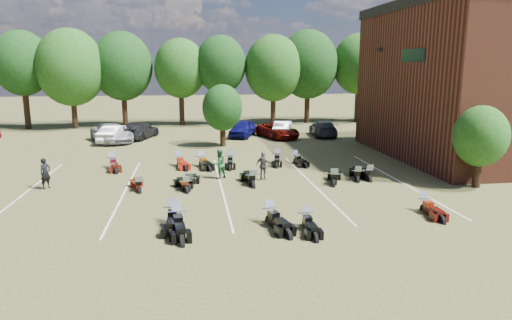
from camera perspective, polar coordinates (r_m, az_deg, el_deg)
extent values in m
plane|color=brown|center=(22.12, 3.97, -5.07)|extent=(160.00, 160.00, 0.00)
imported|color=#B7B7BB|center=(40.15, -17.14, 3.16)|extent=(2.59, 4.76, 1.49)
imported|color=#95989D|center=(40.47, -17.59, 3.22)|extent=(4.54, 6.03, 1.52)
imported|color=black|center=(41.72, -14.42, 3.60)|extent=(3.60, 5.44, 1.46)
imported|color=#0B0B4F|center=(41.47, -1.69, 3.95)|extent=(3.27, 4.80, 1.52)
imported|color=#AFAFAA|center=(41.74, 3.44, 3.95)|extent=(2.78, 4.71, 1.47)
imported|color=#5F0B05|center=(40.92, 2.71, 3.73)|extent=(3.77, 5.39, 1.37)
imported|color=#333438|center=(42.41, 8.39, 3.94)|extent=(2.47, 5.08, 1.42)
imported|color=black|center=(26.39, -24.83, -1.54)|extent=(0.69, 0.71, 1.64)
imported|color=#235E30|center=(26.22, -4.62, -0.50)|extent=(1.04, 0.98, 1.69)
imported|color=#625A54|center=(25.82, 0.94, -0.73)|extent=(1.00, 0.89, 1.62)
cube|color=black|center=(35.53, 15.19, 13.15)|extent=(0.30, 0.40, 0.30)
cube|color=black|center=(31.03, 19.06, 12.26)|extent=(0.06, 3.00, 0.80)
cylinder|color=black|center=(52.53, -26.60, 5.78)|extent=(0.58, 0.58, 4.08)
ellipsoid|color=#1E4C19|center=(52.35, -27.03, 10.45)|extent=(6.00, 6.00, 6.90)
cylinder|color=black|center=(51.18, -21.26, 6.10)|extent=(0.58, 0.58, 4.08)
ellipsoid|color=#1E4C19|center=(50.99, -21.62, 10.90)|extent=(6.00, 6.00, 6.90)
cylinder|color=black|center=(50.30, -15.67, 6.37)|extent=(0.57, 0.58, 4.08)
ellipsoid|color=#1E4C19|center=(50.11, -15.95, 11.26)|extent=(6.00, 6.00, 6.90)
cylinder|color=black|center=(49.90, -9.93, 6.59)|extent=(0.57, 0.58, 4.08)
ellipsoid|color=#1E4C19|center=(49.71, -10.11, 11.52)|extent=(6.00, 6.00, 6.90)
cylinder|color=black|center=(50.00, -4.16, 6.75)|extent=(0.58, 0.58, 4.08)
ellipsoid|color=#1E4C19|center=(49.81, -4.24, 11.67)|extent=(6.00, 6.00, 6.90)
cylinder|color=black|center=(50.60, 1.53, 6.83)|extent=(0.57, 0.58, 4.08)
ellipsoid|color=#1E4C19|center=(50.41, 1.56, 11.70)|extent=(6.00, 6.00, 6.90)
cylinder|color=black|center=(51.68, 7.05, 6.85)|extent=(0.57, 0.58, 4.08)
ellipsoid|color=#1E4C19|center=(51.50, 7.17, 11.61)|extent=(6.00, 6.00, 6.90)
cylinder|color=black|center=(53.21, 12.29, 6.81)|extent=(0.57, 0.58, 4.08)
ellipsoid|color=#1E4C19|center=(53.03, 12.49, 11.43)|extent=(6.00, 6.00, 6.90)
cylinder|color=black|center=(55.15, 17.20, 6.72)|extent=(0.58, 0.58, 4.08)
ellipsoid|color=#1E4C19|center=(54.98, 17.47, 11.18)|extent=(6.00, 6.00, 6.90)
cylinder|color=black|center=(57.46, 21.74, 6.60)|extent=(0.58, 0.58, 4.08)
ellipsoid|color=#1E4C19|center=(57.29, 22.07, 10.87)|extent=(6.00, 6.00, 6.90)
cylinder|color=black|center=(26.96, 25.91, -1.30)|extent=(0.24, 0.24, 1.71)
sphere|color=#1E4C19|center=(26.63, 26.27, 2.70)|extent=(2.80, 2.80, 2.80)
cylinder|color=black|center=(36.68, -4.17, 3.20)|extent=(0.24, 0.24, 1.90)
sphere|color=#1E4C19|center=(36.43, -4.22, 6.55)|extent=(3.20, 3.20, 3.20)
cube|color=silver|center=(25.96, -27.02, -3.80)|extent=(0.10, 14.00, 0.01)
cube|color=silver|center=(24.78, -16.01, -3.65)|extent=(0.10, 14.00, 0.01)
cube|color=silver|center=(24.58, -4.37, -3.34)|extent=(0.10, 14.00, 0.01)
cube|color=silver|center=(25.39, 6.97, -2.90)|extent=(0.10, 14.00, 0.01)
cube|color=silver|center=(27.11, 17.24, -2.41)|extent=(0.10, 14.00, 0.01)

